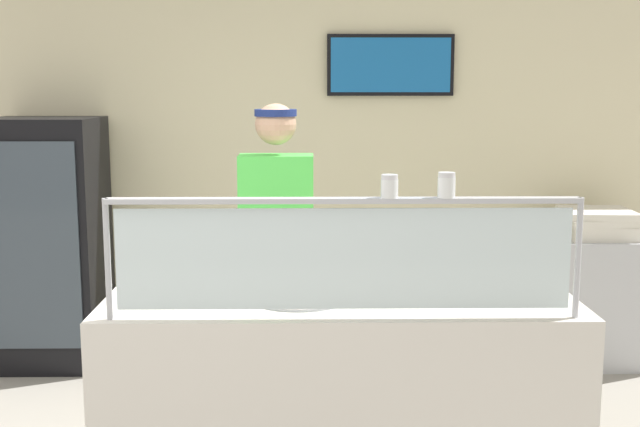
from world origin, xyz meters
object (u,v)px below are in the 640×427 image
Objects in this scene: pepper_flake_shaker at (446,187)px; pizza_server at (297,290)px; pizza_tray at (300,294)px; pizza_box_stack at (597,223)px; worker_figure at (278,250)px; drink_fridge at (48,242)px; parmesan_shaker at (389,188)px.

pizza_server is at bearing 153.61° from pepper_flake_shaker.
pizza_tray is 0.81m from pepper_flake_shaker.
pizza_box_stack is at bearing 57.43° from pepper_flake_shaker.
worker_figure is 3.67× the size of pizza_box_stack.
worker_figure is at bearing 99.33° from pizza_tray.
pizza_server is 2.89× the size of pepper_flake_shaker.
worker_figure is (-0.12, 0.75, 0.04)m from pizza_tray.
pepper_flake_shaker is 3.23m from drink_fridge.
worker_figure reaches higher than pizza_tray.
pizza_server reaches higher than pizza_tray.
pizza_tray is 2.71m from pizza_box_stack.
pizza_box_stack is (1.96, 1.88, -0.02)m from pizza_tray.
drink_fridge is (-2.04, 2.23, -0.64)m from parmesan_shaker.
parmesan_shaker is 0.05× the size of drink_fridge.
pizza_tray is 0.03m from pizza_server.
worker_figure reaches higher than pizza_server.
pepper_flake_shaker is at bearing -44.62° from drink_fridge.
worker_figure is at bearing 114.00° from parmesan_shaker.
pizza_tray is 0.76m from worker_figure.
parmesan_shaker is 1.24m from worker_figure.
pizza_tray is 0.68m from parmesan_shaker.
pepper_flake_shaker reaches higher than pizza_server.
pizza_box_stack reaches higher than pizza_tray.
worker_figure reaches higher than parmesan_shaker.
pizza_server is at bearing -117.82° from pizza_tray.
pizza_box_stack is (3.65, -0.04, 0.12)m from drink_fridge.
worker_figure is at bearing -151.49° from pizza_box_stack.
parmesan_shaker is (0.35, -0.30, 0.50)m from pizza_tray.
pizza_server is at bearing -49.09° from drink_fridge.
pizza_server is at bearing -136.04° from pizza_box_stack.
pizza_box_stack is (1.61, 2.18, -0.52)m from parmesan_shaker.
parmesan_shaker reaches higher than pizza_server.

